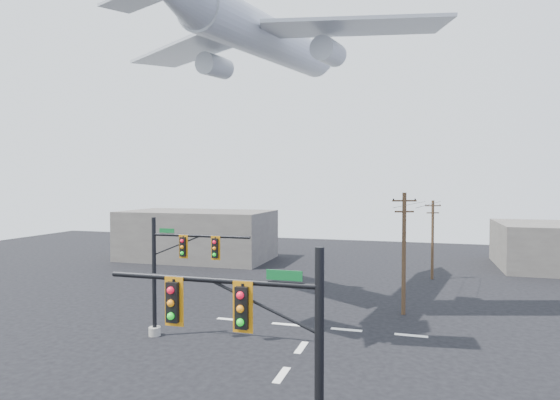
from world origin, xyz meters
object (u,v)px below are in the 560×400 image
(signal_mast_far, at_px, (173,274))
(airliner, at_px, (270,41))
(signal_mast_near, at_px, (270,371))
(utility_pole_a, at_px, (404,251))
(utility_pole_b, at_px, (433,238))

(signal_mast_far, xyz_separation_m, airliner, (3.04, 9.89, 16.61))
(signal_mast_far, bearing_deg, airliner, 72.88)
(signal_mast_near, bearing_deg, signal_mast_far, 128.80)
(airliner, bearing_deg, signal_mast_near, -153.69)
(signal_mast_near, height_order, airliner, airliner)
(signal_mast_near, relative_size, utility_pole_a, 0.87)
(signal_mast_near, distance_m, utility_pole_b, 35.93)
(signal_mast_far, distance_m, airliner, 19.57)
(utility_pole_b, relative_size, airliner, 0.27)
(signal_mast_near, height_order, utility_pole_b, utility_pole_b)
(utility_pole_a, xyz_separation_m, utility_pole_b, (2.33, 13.58, -0.52))
(signal_mast_far, height_order, utility_pole_b, utility_pole_b)
(signal_mast_near, bearing_deg, utility_pole_b, 81.39)
(utility_pole_a, relative_size, airliner, 0.30)
(signal_mast_far, relative_size, utility_pole_a, 0.84)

